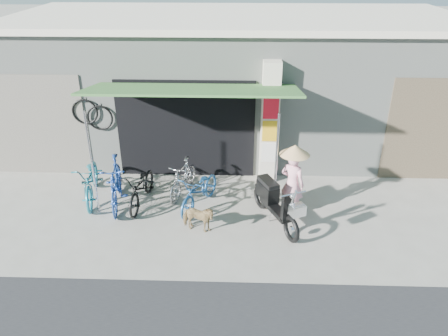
{
  "coord_description": "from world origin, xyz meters",
  "views": [
    {
      "loc": [
        0.09,
        -7.45,
        5.28
      ],
      "look_at": [
        -0.2,
        1.0,
        1.0
      ],
      "focal_mm": 35.0,
      "sensor_mm": 36.0,
      "label": 1
    }
  ],
  "objects_px": {
    "bike_teal": "(92,180)",
    "bike_silver": "(183,178)",
    "bike_blue": "(116,183)",
    "street_dog": "(198,218)",
    "nun": "(293,180)",
    "bike_black": "(142,187)",
    "bike_navy": "(200,191)",
    "moped": "(274,202)"
  },
  "relations": [
    {
      "from": "bike_blue",
      "to": "street_dog",
      "type": "relative_size",
      "value": 2.51
    },
    {
      "from": "moped",
      "to": "nun",
      "type": "relative_size",
      "value": 1.11
    },
    {
      "from": "bike_blue",
      "to": "moped",
      "type": "distance_m",
      "value": 3.57
    },
    {
      "from": "bike_silver",
      "to": "moped",
      "type": "xyz_separation_m",
      "value": [
        2.07,
        -1.11,
        0.06
      ]
    },
    {
      "from": "bike_black",
      "to": "bike_silver",
      "type": "xyz_separation_m",
      "value": [
        0.88,
        0.47,
        -0.0
      ]
    },
    {
      "from": "bike_black",
      "to": "street_dog",
      "type": "xyz_separation_m",
      "value": [
        1.35,
        -1.03,
        -0.13
      ]
    },
    {
      "from": "bike_silver",
      "to": "street_dog",
      "type": "bearing_deg",
      "value": -55.17
    },
    {
      "from": "bike_black",
      "to": "moped",
      "type": "distance_m",
      "value": 3.01
    },
    {
      "from": "bike_blue",
      "to": "bike_navy",
      "type": "bearing_deg",
      "value": -11.53
    },
    {
      "from": "bike_teal",
      "to": "nun",
      "type": "bearing_deg",
      "value": -17.41
    },
    {
      "from": "nun",
      "to": "bike_silver",
      "type": "bearing_deg",
      "value": 15.74
    },
    {
      "from": "bike_teal",
      "to": "moped",
      "type": "relative_size",
      "value": 1.03
    },
    {
      "from": "bike_navy",
      "to": "bike_black",
      "type": "bearing_deg",
      "value": -161.17
    },
    {
      "from": "bike_teal",
      "to": "bike_black",
      "type": "relative_size",
      "value": 1.12
    },
    {
      "from": "street_dog",
      "to": "bike_black",
      "type": "bearing_deg",
      "value": 68.38
    },
    {
      "from": "bike_teal",
      "to": "bike_silver",
      "type": "relative_size",
      "value": 1.29
    },
    {
      "from": "bike_blue",
      "to": "nun",
      "type": "height_order",
      "value": "nun"
    },
    {
      "from": "bike_blue",
      "to": "bike_navy",
      "type": "relative_size",
      "value": 1.12
    },
    {
      "from": "bike_silver",
      "to": "bike_navy",
      "type": "xyz_separation_m",
      "value": [
        0.44,
        -0.57,
        -0.01
      ]
    },
    {
      "from": "bike_teal",
      "to": "bike_blue",
      "type": "xyz_separation_m",
      "value": [
        0.63,
        -0.25,
        0.06
      ]
    },
    {
      "from": "bike_blue",
      "to": "bike_silver",
      "type": "distance_m",
      "value": 1.54
    },
    {
      "from": "bike_blue",
      "to": "nun",
      "type": "xyz_separation_m",
      "value": [
        3.92,
        -0.21,
        0.27
      ]
    },
    {
      "from": "nun",
      "to": "bike_navy",
      "type": "bearing_deg",
      "value": 27.69
    },
    {
      "from": "bike_black",
      "to": "bike_navy",
      "type": "distance_m",
      "value": 1.33
    },
    {
      "from": "bike_silver",
      "to": "nun",
      "type": "xyz_separation_m",
      "value": [
        2.46,
        -0.72,
        0.38
      ]
    },
    {
      "from": "bike_teal",
      "to": "bike_blue",
      "type": "relative_size",
      "value": 1.02
    },
    {
      "from": "bike_blue",
      "to": "bike_silver",
      "type": "bearing_deg",
      "value": 9.5
    },
    {
      "from": "bike_blue",
      "to": "street_dog",
      "type": "bearing_deg",
      "value": -36.94
    },
    {
      "from": "bike_black",
      "to": "bike_blue",
      "type": "bearing_deg",
      "value": -170.83
    },
    {
      "from": "bike_teal",
      "to": "street_dog",
      "type": "xyz_separation_m",
      "value": [
        2.56,
        -1.25,
        -0.18
      ]
    },
    {
      "from": "bike_blue",
      "to": "bike_navy",
      "type": "height_order",
      "value": "bike_blue"
    },
    {
      "from": "bike_silver",
      "to": "nun",
      "type": "height_order",
      "value": "nun"
    },
    {
      "from": "bike_navy",
      "to": "moped",
      "type": "bearing_deg",
      "value": 4.59
    },
    {
      "from": "bike_teal",
      "to": "bike_navy",
      "type": "xyz_separation_m",
      "value": [
        2.53,
        -0.32,
        -0.06
      ]
    },
    {
      "from": "bike_blue",
      "to": "bike_black",
      "type": "relative_size",
      "value": 1.11
    },
    {
      "from": "street_dog",
      "to": "moped",
      "type": "relative_size",
      "value": 0.4
    },
    {
      "from": "bike_teal",
      "to": "street_dog",
      "type": "height_order",
      "value": "bike_teal"
    },
    {
      "from": "bike_teal",
      "to": "moped",
      "type": "xyz_separation_m",
      "value": [
        4.15,
        -0.86,
        0.01
      ]
    },
    {
      "from": "street_dog",
      "to": "bike_silver",
      "type": "bearing_deg",
      "value": 33.24
    },
    {
      "from": "moped",
      "to": "street_dog",
      "type": "bearing_deg",
      "value": 169.75
    },
    {
      "from": "nun",
      "to": "bike_teal",
      "type": "bearing_deg",
      "value": 26.12
    },
    {
      "from": "bike_teal",
      "to": "bike_silver",
      "type": "distance_m",
      "value": 2.1
    }
  ]
}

